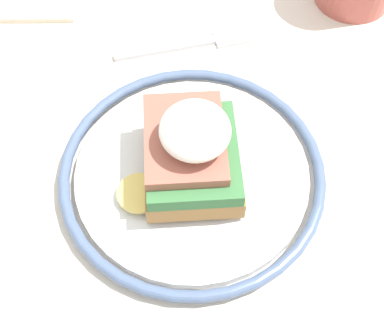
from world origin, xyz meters
The scene contains 4 objects.
dining_table centered at (0.00, 0.00, 0.62)m, with size 0.82×0.68×0.78m.
plate centered at (0.02, 0.01, 0.79)m, with size 0.23×0.23×0.02m.
sandwich centered at (0.02, 0.01, 0.82)m, with size 0.10×0.10×0.07m.
fork centered at (-0.14, 0.01, 0.78)m, with size 0.04×0.14×0.00m.
Camera 1 is at (0.25, -0.01, 1.19)m, focal length 50.00 mm.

